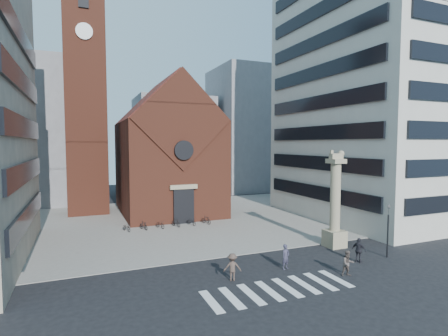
{
  "coord_description": "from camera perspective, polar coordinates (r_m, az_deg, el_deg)",
  "views": [
    {
      "loc": [
        -10.9,
        -21.62,
        9.24
      ],
      "look_at": [
        1.36,
        8.0,
        7.0
      ],
      "focal_mm": 28.0,
      "sensor_mm": 36.0,
      "label": 1
    }
  ],
  "objects": [
    {
      "name": "ground",
      "position": [
        25.92,
        4.18,
        -16.89
      ],
      "size": [
        120.0,
        120.0,
        0.0
      ],
      "primitive_type": "plane",
      "color": "black",
      "rests_on": "ground"
    },
    {
      "name": "piazza",
      "position": [
        43.06,
        -7.36,
        -8.39
      ],
      "size": [
        46.0,
        30.0,
        0.05
      ],
      "primitive_type": "cube",
      "color": "gray",
      "rests_on": "ground"
    },
    {
      "name": "zebra_crossing",
      "position": [
        23.73,
        8.87,
        -18.95
      ],
      "size": [
        10.2,
        3.2,
        0.01
      ],
      "primitive_type": null,
      "color": "white",
      "rests_on": "ground"
    },
    {
      "name": "church",
      "position": [
        47.93,
        -9.33,
        2.45
      ],
      "size": [
        12.0,
        16.65,
        18.0
      ],
      "color": "brown",
      "rests_on": "ground"
    },
    {
      "name": "campanile",
      "position": [
        50.05,
        -21.68,
        11.18
      ],
      "size": [
        5.5,
        5.5,
        31.2
      ],
      "color": "brown",
      "rests_on": "ground"
    },
    {
      "name": "building_right",
      "position": [
        48.93,
        23.87,
        11.61
      ],
      "size": [
        18.0,
        22.0,
        32.0
      ],
      "primitive_type": "cube",
      "color": "beige",
      "rests_on": "ground"
    },
    {
      "name": "bg_block_left",
      "position": [
        62.32,
        -31.0,
        5.05
      ],
      "size": [
        16.0,
        14.0,
        22.0
      ],
      "primitive_type": "cube",
      "color": "gray",
      "rests_on": "ground"
    },
    {
      "name": "bg_block_mid",
      "position": [
        68.73,
        -8.26,
        3.76
      ],
      "size": [
        14.0,
        12.0,
        18.0
      ],
      "primitive_type": "cube",
      "color": "gray",
      "rests_on": "ground"
    },
    {
      "name": "bg_block_right",
      "position": [
        71.68,
        4.89,
        6.19
      ],
      "size": [
        16.0,
        14.0,
        24.0
      ],
      "primitive_type": "cube",
      "color": "gray",
      "rests_on": "ground"
    },
    {
      "name": "lion_column",
      "position": [
        32.82,
        17.68,
        -6.34
      ],
      "size": [
        1.63,
        1.6,
        8.68
      ],
      "color": "tan",
      "rests_on": "ground"
    },
    {
      "name": "traffic_light",
      "position": [
        31.59,
        25.19,
        -9.09
      ],
      "size": [
        0.13,
        0.16,
        4.3
      ],
      "color": "black",
      "rests_on": "ground"
    },
    {
      "name": "pedestrian_0",
      "position": [
        26.88,
        10.05,
        -14.08
      ],
      "size": [
        0.77,
        0.62,
        1.85
      ],
      "primitive_type": "imported",
      "rotation": [
        0.0,
        0.0,
        0.29
      ],
      "color": "#363347",
      "rests_on": "ground"
    },
    {
      "name": "pedestrian_1",
      "position": [
        26.69,
        19.58,
        -14.45
      ],
      "size": [
        0.99,
        0.84,
        1.79
      ],
      "primitive_type": "imported",
      "rotation": [
        0.0,
        0.0,
        -0.21
      ],
      "color": "#584C47",
      "rests_on": "ground"
    },
    {
      "name": "pedestrian_2",
      "position": [
        29.81,
        21.17,
        -12.4
      ],
      "size": [
        0.86,
        1.21,
        1.91
      ],
      "primitive_type": "imported",
      "rotation": [
        0.0,
        0.0,
        1.97
      ],
      "color": "#24232A",
      "rests_on": "ground"
    },
    {
      "name": "pedestrian_3",
      "position": [
        24.48,
        1.38,
        -15.85
      ],
      "size": [
        1.37,
        1.07,
        1.85
      ],
      "primitive_type": "imported",
      "rotation": [
        0.0,
        0.0,
        2.77
      ],
      "color": "#47372F",
      "rests_on": "ground"
    },
    {
      "name": "scooter_0",
      "position": [
        38.53,
        -15.62,
        -9.32
      ],
      "size": [
        1.08,
        1.63,
        0.81
      ],
      "primitive_type": "imported",
      "rotation": [
        0.0,
        0.0,
        0.39
      ],
      "color": "black",
      "rests_on": "piazza"
    },
    {
      "name": "scooter_1",
      "position": [
        38.76,
        -12.98,
        -9.13
      ],
      "size": [
        0.96,
        1.55,
        0.9
      ],
      "primitive_type": "imported",
      "rotation": [
        0.0,
        0.0,
        0.39
      ],
      "color": "black",
      "rests_on": "piazza"
    },
    {
      "name": "scooter_2",
      "position": [
        39.09,
        -10.38,
        -9.05
      ],
      "size": [
        1.08,
        1.63,
        0.81
      ],
      "primitive_type": "imported",
      "rotation": [
        0.0,
        0.0,
        0.39
      ],
      "color": "black",
      "rests_on": "piazza"
    },
    {
      "name": "scooter_3",
      "position": [
        39.48,
        -7.84,
        -8.83
      ],
      "size": [
        0.96,
        1.55,
        0.9
      ],
      "primitive_type": "imported",
      "rotation": [
        0.0,
        0.0,
        0.39
      ],
      "color": "black",
      "rests_on": "piazza"
    },
    {
      "name": "scooter_4",
      "position": [
        39.96,
        -5.35,
        -8.71
      ],
      "size": [
        1.08,
        1.63,
        0.81
      ],
      "primitive_type": "imported",
      "rotation": [
        0.0,
        0.0,
        0.39
      ],
      "color": "black",
      "rests_on": "piazza"
    },
    {
      "name": "scooter_5",
      "position": [
        40.49,
        -2.92,
        -8.47
      ],
      "size": [
        0.96,
        1.55,
        0.9
      ],
      "primitive_type": "imported",
      "rotation": [
        0.0,
        0.0,
        0.39
      ],
      "color": "black",
      "rests_on": "piazza"
    }
  ]
}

